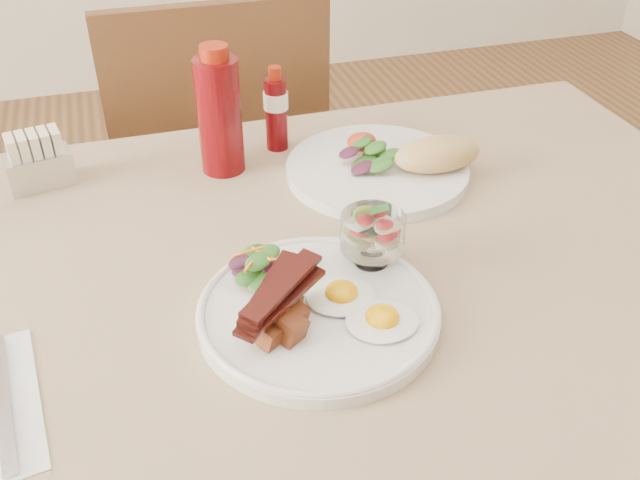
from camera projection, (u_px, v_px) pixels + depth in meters
table at (299, 325)px, 0.95m from camera, size 1.33×0.88×0.75m
chair_far at (219, 176)px, 1.55m from camera, size 0.42×0.42×0.93m
main_plate at (318, 313)px, 0.82m from camera, size 0.28×0.28×0.02m
fried_eggs at (361, 307)px, 0.81m from camera, size 0.14×0.16×0.02m
bacon_potato_pile at (279, 307)px, 0.77m from camera, size 0.12×0.11×0.06m
side_salad at (259, 267)px, 0.85m from camera, size 0.08×0.07×0.04m
fruit_cup at (373, 232)px, 0.86m from camera, size 0.08×0.08×0.08m
second_plate at (391, 164)px, 1.08m from camera, size 0.29×0.28×0.07m
ketchup_bottle at (219, 114)px, 1.06m from camera, size 0.09×0.09×0.20m
hot_sauce_bottle at (276, 110)px, 1.13m from camera, size 0.04×0.04×0.14m
sugar_caddy at (39, 163)px, 1.05m from camera, size 0.10×0.07×0.09m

